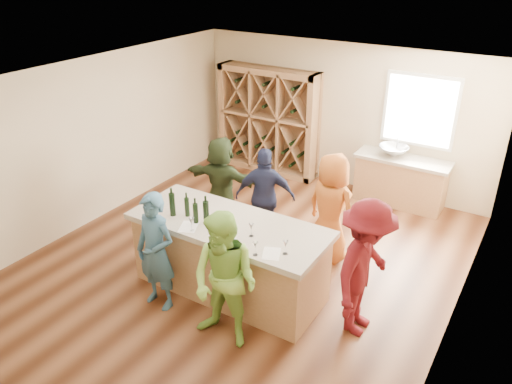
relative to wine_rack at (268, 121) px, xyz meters
The scene contains 33 objects.
floor 3.78m from the wine_rack, 65.36° to the right, with size 6.00×7.00×0.10m, color brown.
ceiling 4.00m from the wine_rack, 65.36° to the right, with size 6.00×7.00×0.10m, color white.
wall_back 1.56m from the wine_rack, 10.57° to the left, with size 6.00×0.10×2.80m, color beige.
wall_front 6.99m from the wine_rack, 77.60° to the right, with size 6.00×0.10×2.80m, color beige.
wall_left 3.63m from the wine_rack, 115.36° to the right, with size 0.10×7.00×2.80m, color beige.
wall_right 5.61m from the wine_rack, 35.70° to the right, with size 0.10×7.00×2.80m, color beige.
window_frame 3.08m from the wine_rack, ahead, with size 1.30×0.06×1.30m, color white.
window_pane 3.07m from the wine_rack, ahead, with size 1.18×0.01×1.18m, color white.
wine_rack is the anchor object (origin of this frame).
back_counter_base 2.98m from the wine_rack, ahead, with size 1.60×0.58×0.86m, color #9D724B.
back_counter_top 2.91m from the wine_rack, ahead, with size 1.70×0.62×0.06m, color #AA9F8C.
sink 2.70m from the wine_rack, ahead, with size 0.54×0.54×0.19m, color silver.
faucet 2.70m from the wine_rack, ahead, with size 0.02×0.02×0.30m, color silver.
tasting_counter_base 4.31m from the wine_rack, 66.62° to the right, with size 2.60×1.00×1.00m, color #9D724B.
tasting_counter_top 4.27m from the wine_rack, 66.62° to the right, with size 2.72×1.12×0.08m, color #AA9F8C.
wine_bottle_b 4.26m from the wine_rack, 77.24° to the right, with size 0.08×0.08×0.33m, color black.
wine_bottle_c 4.21m from the wine_rack, 74.61° to the right, with size 0.07×0.07×0.27m, color black.
wine_bottle_d 4.35m from the wine_rack, 72.20° to the right, with size 0.07×0.07×0.28m, color black.
wine_bottle_e 4.34m from the wine_rack, 70.34° to the right, with size 0.08×0.08×0.32m, color black.
wine_glass_a 4.57m from the wine_rack, 71.93° to the right, with size 0.07×0.07×0.19m, color white.
wine_glass_b 4.78m from the wine_rack, 66.09° to the right, with size 0.07×0.07×0.19m, color white.
wine_glass_c 5.01m from the wine_rack, 61.28° to the right, with size 0.06×0.06×0.17m, color white.
wine_glass_d 4.58m from the wine_rack, 62.19° to the right, with size 0.06×0.06×0.17m, color white.
wine_glass_e 4.98m from the wine_rack, 57.19° to the right, with size 0.07×0.07×0.17m, color white.
tasting_menu_a 4.48m from the wine_rack, 72.92° to the right, with size 0.22×0.30×0.00m, color white.
tasting_menu_b 4.75m from the wine_rack, 66.27° to the right, with size 0.22×0.30×0.00m, color white.
tasting_menu_c 4.97m from the wine_rack, 59.08° to the right, with size 0.21×0.28×0.00m, color white.
person_near_left 4.81m from the wine_rack, 77.08° to the right, with size 0.60×0.44×1.65m, color #335972.
person_near_right 5.28m from the wine_rack, 64.98° to the right, with size 0.85×0.47×1.75m, color #8CC64C.
person_server 5.14m from the wine_rack, 46.51° to the right, with size 1.17×0.54×1.81m, color #590F14.
person_far_mid 2.95m from the wine_rack, 60.37° to the right, with size 0.95×0.49×1.62m, color #191E38.
person_far_right 3.53m from the wine_rack, 44.04° to the right, with size 0.84×0.55×1.72m, color #994C19.
person_far_left 2.51m from the wine_rack, 77.76° to the right, with size 1.48×0.53×1.59m, color #263319.
Camera 1 is at (3.53, -5.34, 4.37)m, focal length 35.00 mm.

